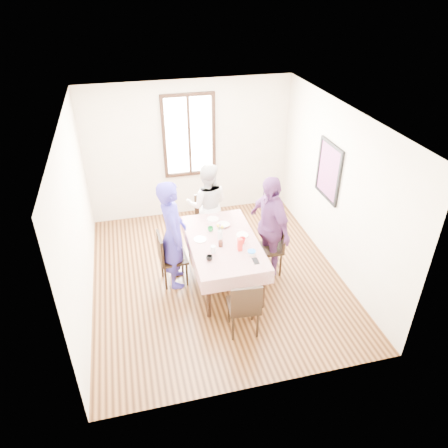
{
  "coord_description": "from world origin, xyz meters",
  "views": [
    {
      "loc": [
        -1.2,
        -5.42,
        4.41
      ],
      "look_at": [
        0.09,
        -0.18,
        1.1
      ],
      "focal_mm": 33.79,
      "sensor_mm": 36.0,
      "label": 1
    }
  ],
  "objects": [
    {
      "name": "flower_vase",
      "position": [
        0.06,
        -0.05,
        0.83
      ],
      "size": [
        0.07,
        0.07,
        0.15
      ],
      "primitive_type": "cylinder",
      "color": "silver",
      "rests_on": "tablecloth"
    },
    {
      "name": "mug_flag",
      "position": [
        0.36,
        -0.26,
        0.81
      ],
      "size": [
        0.14,
        0.14,
        0.09
      ],
      "primitive_type": "imported",
      "rotation": [
        0.0,
        0.0,
        0.59
      ],
      "color": "red",
      "rests_on": "tablecloth"
    },
    {
      "name": "tablecloth",
      "position": [
        0.09,
        -0.13,
        0.76
      ],
      "size": [
        1.05,
        1.8,
        0.01
      ],
      "primitive_type": "cube",
      "color": "#570006",
      "rests_on": "dining_table"
    },
    {
      "name": "mug_green",
      "position": [
        -0.04,
        0.2,
        0.8
      ],
      "size": [
        0.09,
        0.09,
        0.07
      ],
      "primitive_type": "imported",
      "rotation": [
        0.0,
        0.0,
        -0.02
      ],
      "color": "#0C7226",
      "rests_on": "tablecloth"
    },
    {
      "name": "drinking_glass",
      "position": [
        -0.13,
        -0.4,
        0.82
      ],
      "size": [
        0.08,
        0.08,
        0.11
      ],
      "primitive_type": "cylinder",
      "color": "silver",
      "rests_on": "tablecloth"
    },
    {
      "name": "ground",
      "position": [
        0.0,
        0.0,
        0.0
      ],
      "size": [
        4.5,
        4.5,
        0.0
      ],
      "primitive_type": "plane",
      "color": "black",
      "rests_on": "ground"
    },
    {
      "name": "mug_black",
      "position": [
        -0.23,
        -0.57,
        0.8
      ],
      "size": [
        0.12,
        0.12,
        0.08
      ],
      "primitive_type": "imported",
      "rotation": [
        0.0,
        0.0,
        0.24
      ],
      "color": "black",
      "rests_on": "tablecloth"
    },
    {
      "name": "chair_far",
      "position": [
        0.09,
        1.02,
        0.46
      ],
      "size": [
        0.43,
        0.43,
        0.91
      ],
      "primitive_type": "cube",
      "rotation": [
        0.0,
        0.0,
        3.12
      ],
      "color": "black",
      "rests_on": "ground"
    },
    {
      "name": "chair_near",
      "position": [
        0.09,
        -1.29,
        0.46
      ],
      "size": [
        0.45,
        0.45,
        0.91
      ],
      "primitive_type": "cube",
      "rotation": [
        0.0,
        0.0,
        -0.09
      ],
      "color": "black",
      "rests_on": "ground"
    },
    {
      "name": "dining_table",
      "position": [
        0.09,
        -0.13,
        0.38
      ],
      "size": [
        0.93,
        1.68,
        0.75
      ],
      "primitive_type": "cube",
      "color": "black",
      "rests_on": "ground"
    },
    {
      "name": "person_right",
      "position": [
        0.85,
        -0.08,
        0.87
      ],
      "size": [
        0.66,
        1.1,
        1.75
      ],
      "primitive_type": "imported",
      "rotation": [
        0.0,
        0.0,
        -1.33
      ],
      "color": "#5D2F65",
      "rests_on": "ground"
    },
    {
      "name": "back_wall",
      "position": [
        0.0,
        2.25,
        1.35
      ],
      "size": [
        4.0,
        0.0,
        4.0
      ],
      "primitive_type": "plane",
      "rotation": [
        1.57,
        0.0,
        0.0
      ],
      "color": "beige",
      "rests_on": "ground"
    },
    {
      "name": "chair_left",
      "position": [
        -0.69,
        0.03,
        0.46
      ],
      "size": [
        0.44,
        0.44,
        0.91
      ],
      "primitive_type": "cube",
      "rotation": [
        0.0,
        0.0,
        -1.52
      ],
      "color": "black",
      "rests_on": "ground"
    },
    {
      "name": "person_far",
      "position": [
        0.09,
        1.0,
        0.78
      ],
      "size": [
        0.88,
        0.76,
        1.56
      ],
      "primitive_type": "imported",
      "rotation": [
        0.0,
        0.0,
        2.9
      ],
      "color": "beige",
      "rests_on": "ground"
    },
    {
      "name": "person_left",
      "position": [
        -0.67,
        0.03,
        0.9
      ],
      "size": [
        0.45,
        0.67,
        1.79
      ],
      "primitive_type": "imported",
      "rotation": [
        0.0,
        0.0,
        1.54
      ],
      "color": "#332995",
      "rests_on": "ground"
    },
    {
      "name": "right_wall",
      "position": [
        2.0,
        0.0,
        1.35
      ],
      "size": [
        0.0,
        4.5,
        4.5
      ],
      "primitive_type": "plane",
      "rotation": [
        1.57,
        0.0,
        -1.57
      ],
      "color": "beige",
      "rests_on": "ground"
    },
    {
      "name": "chair_right",
      "position": [
        0.87,
        -0.08,
        0.46
      ],
      "size": [
        0.44,
        0.44,
        0.91
      ],
      "primitive_type": "cube",
      "rotation": [
        0.0,
        0.0,
        1.52
      ],
      "color": "black",
      "rests_on": "ground"
    },
    {
      "name": "window_pane",
      "position": [
        0.0,
        2.24,
        1.65
      ],
      "size": [
        0.9,
        0.02,
        1.5
      ],
      "primitive_type": "cube",
      "color": "white",
      "rests_on": "back_wall"
    },
    {
      "name": "flower_bunch",
      "position": [
        0.06,
        -0.05,
        0.96
      ],
      "size": [
        0.09,
        0.09,
        0.1
      ],
      "primitive_type": null,
      "color": "yellow",
      "rests_on": "flower_vase"
    },
    {
      "name": "juice_carton",
      "position": [
        0.27,
        -0.44,
        0.86
      ],
      "size": [
        0.06,
        0.06,
        0.2
      ],
      "primitive_type": "cube",
      "color": "red",
      "rests_on": "tablecloth"
    },
    {
      "name": "jam_jar",
      "position": [
        0.02,
        -0.27,
        0.81
      ],
      "size": [
        0.07,
        0.07,
        0.09
      ],
      "primitive_type": "cylinder",
      "color": "black",
      "rests_on": "tablecloth"
    },
    {
      "name": "butter_tub",
      "position": [
        0.41,
        -0.58,
        0.79
      ],
      "size": [
        0.1,
        0.1,
        0.05
      ],
      "primitive_type": "cylinder",
      "color": "white",
      "rests_on": "tablecloth"
    },
    {
      "name": "butter_lid",
      "position": [
        0.41,
        -0.58,
        0.82
      ],
      "size": [
        0.12,
        0.12,
        0.01
      ],
      "primitive_type": "cylinder",
      "color": "blue",
      "rests_on": "butter_tub"
    },
    {
      "name": "plate_right",
      "position": [
        0.43,
        -0.05,
        0.77
      ],
      "size": [
        0.2,
        0.2,
        0.01
      ],
      "primitive_type": "cylinder",
      "color": "white",
      "rests_on": "tablecloth"
    },
    {
      "name": "art_poster",
      "position": [
        1.98,
        0.3,
        1.55
      ],
      "size": [
        0.04,
        0.76,
        0.96
      ],
      "primitive_type": "cube",
      "color": "red",
      "rests_on": "right_wall"
    },
    {
      "name": "serving_bowl",
      "position": [
        0.19,
        0.28,
        0.79
      ],
      "size": [
        0.25,
        0.25,
        0.05
      ],
      "primitive_type": "imported",
      "rotation": [
        0.0,
        0.0,
        0.31
      ],
      "color": "white",
      "rests_on": "tablecloth"
    },
    {
      "name": "plate_left",
      "position": [
        -0.25,
        -0.01,
        0.77
      ],
      "size": [
        0.2,
        0.2,
        0.01
      ],
      "primitive_type": "cylinder",
      "color": "white",
      "rests_on": "tablecloth"
    },
    {
      "name": "smartphone",
      "position": [
        0.42,
        -0.76,
        0.77
      ],
      "size": [
        0.08,
        0.16,
        0.01
      ],
      "primitive_type": "cube",
      "color": "black",
      "rests_on": "tablecloth"
    },
    {
      "name": "plate_far",
      "position": [
        0.08,
        0.55,
        0.77
      ],
      "size": [
        0.2,
        0.2,
        0.01
      ],
      "primitive_type": "cylinder",
      "color": "white",
      "rests_on": "tablecloth"
    },
    {
      "name": "window_frame",
      "position": [
        0.0,
        2.23,
        1.65
      ],
      "size": [
        1.02,
        0.06,
        1.62
      ],
      "primitive_type": "cube",
      "color": "black",
      "rests_on": "back_wall"
    }
  ]
}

